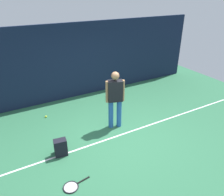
# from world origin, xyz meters

# --- Properties ---
(ground_plane) EXTENTS (12.00, 12.00, 0.00)m
(ground_plane) POSITION_xyz_m (0.00, 0.00, 0.00)
(ground_plane) COLOR #2D6B47
(back_fence) EXTENTS (10.00, 0.10, 2.67)m
(back_fence) POSITION_xyz_m (0.00, 3.00, 1.33)
(back_fence) COLOR #141E38
(back_fence) RESTS_ON ground
(court_line) EXTENTS (9.00, 0.05, 0.00)m
(court_line) POSITION_xyz_m (0.00, 0.02, 0.00)
(court_line) COLOR white
(court_line) RESTS_ON ground
(tennis_player) EXTENTS (0.51, 0.34, 1.70)m
(tennis_player) POSITION_xyz_m (0.14, 0.47, 0.97)
(tennis_player) COLOR #2659A5
(tennis_player) RESTS_ON ground
(tennis_racket) EXTENTS (0.63, 0.37, 0.03)m
(tennis_racket) POSITION_xyz_m (-1.74, -1.02, 0.01)
(tennis_racket) COLOR black
(tennis_racket) RESTS_ON ground
(backpack) EXTENTS (0.32, 0.31, 0.44)m
(backpack) POSITION_xyz_m (-1.62, 0.05, 0.21)
(backpack) COLOR black
(backpack) RESTS_ON ground
(tennis_ball_near_player) EXTENTS (0.07, 0.07, 0.07)m
(tennis_ball_near_player) POSITION_xyz_m (-1.52, 1.96, 0.03)
(tennis_ball_near_player) COLOR #CCE033
(tennis_ball_near_player) RESTS_ON ground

